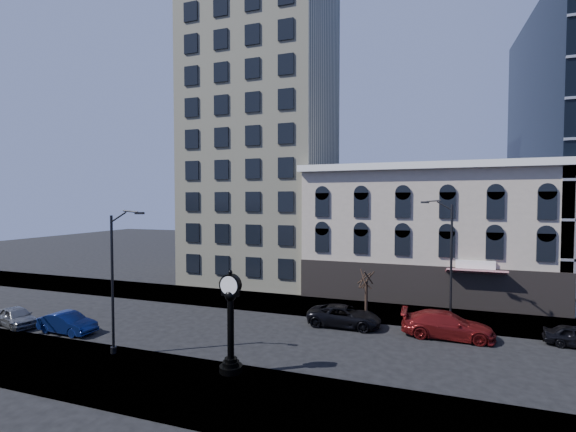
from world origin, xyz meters
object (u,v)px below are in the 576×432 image
(street_lamp_near, at_px, (121,244))
(car_near_a, at_px, (17,317))
(street_clock, at_px, (231,326))
(car_near_b, at_px, (67,323))

(street_lamp_near, distance_m, car_near_a, 12.91)
(street_clock, bearing_deg, car_near_b, 171.17)
(street_lamp_near, relative_size, car_near_a, 2.12)
(car_near_a, relative_size, car_near_b, 0.96)
(street_clock, height_order, car_near_b, street_clock)
(street_lamp_near, bearing_deg, car_near_b, 158.44)
(car_near_b, bearing_deg, street_clock, -96.83)
(street_clock, relative_size, car_near_a, 1.32)
(street_clock, bearing_deg, street_lamp_near, 179.38)
(street_lamp_near, xyz_separation_m, car_near_a, (-11.30, 1.90, -5.96))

